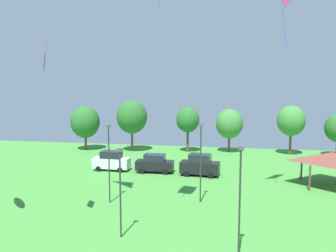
# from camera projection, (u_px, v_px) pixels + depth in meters

# --- Properties ---
(kite_flying_2) EXTENTS (1.06, 1.96, 2.19)m
(kite_flying_2) POSITION_uv_depth(u_px,v_px,m) (45.00, 56.00, 24.40)
(kite_flying_2) COLOR purple
(parked_car_leftmost) EXTENTS (4.52, 2.02, 2.43)m
(parked_car_leftmost) POSITION_uv_depth(u_px,v_px,m) (111.00, 161.00, 43.78)
(parked_car_leftmost) COLOR silver
(parked_car_leftmost) RESTS_ON ground
(parked_car_second_from_left) EXTENTS (4.56, 2.08, 2.22)m
(parked_car_second_from_left) POSITION_uv_depth(u_px,v_px,m) (155.00, 163.00, 42.75)
(parked_car_second_from_left) COLOR black
(parked_car_second_from_left) RESTS_ON ground
(parked_car_third_from_left) EXTENTS (4.66, 2.39, 2.53)m
(parked_car_third_from_left) POSITION_uv_depth(u_px,v_px,m) (200.00, 165.00, 41.28)
(parked_car_third_from_left) COLOR black
(parked_car_third_from_left) RESTS_ON ground
(park_pavilion) EXTENTS (6.77, 5.58, 3.60)m
(park_pavilion) POSITION_uv_depth(u_px,v_px,m) (333.00, 157.00, 36.84)
(park_pavilion) COLOR brown
(park_pavilion) RESTS_ON ground
(light_post_0) EXTENTS (0.36, 0.20, 6.32)m
(light_post_0) POSITION_uv_depth(u_px,v_px,m) (120.00, 188.00, 24.42)
(light_post_0) COLOR #2D2D33
(light_post_0) RESTS_ON ground
(light_post_1) EXTENTS (0.36, 0.20, 7.15)m
(light_post_1) POSITION_uv_depth(u_px,v_px,m) (201.00, 159.00, 31.69)
(light_post_1) COLOR #2D2D33
(light_post_1) RESTS_ON ground
(light_post_2) EXTENTS (0.36, 0.20, 6.96)m
(light_post_2) POSITION_uv_depth(u_px,v_px,m) (240.00, 196.00, 21.59)
(light_post_2) COLOR #2D2D33
(light_post_2) RESTS_ON ground
(light_post_3) EXTENTS (0.36, 0.20, 7.09)m
(light_post_3) POSITION_uv_depth(u_px,v_px,m) (109.00, 160.00, 31.57)
(light_post_3) COLOR #2D2D33
(light_post_3) RESTS_ON ground
(treeline_tree_0) EXTENTS (4.67, 4.67, 7.08)m
(treeline_tree_0) POSITION_uv_depth(u_px,v_px,m) (85.00, 122.00, 57.14)
(treeline_tree_0) COLOR brown
(treeline_tree_0) RESTS_ON ground
(treeline_tree_1) EXTENTS (4.81, 4.81, 8.12)m
(treeline_tree_1) POSITION_uv_depth(u_px,v_px,m) (132.00, 117.00, 55.84)
(treeline_tree_1) COLOR brown
(treeline_tree_1) RESTS_ON ground
(treeline_tree_2) EXTENTS (3.58, 3.58, 7.04)m
(treeline_tree_2) POSITION_uv_depth(u_px,v_px,m) (188.00, 120.00, 55.10)
(treeline_tree_2) COLOR brown
(treeline_tree_2) RESTS_ON ground
(treeline_tree_3) EXTENTS (4.17, 4.17, 6.75)m
(treeline_tree_3) POSITION_uv_depth(u_px,v_px,m) (229.00, 124.00, 55.09)
(treeline_tree_3) COLOR brown
(treeline_tree_3) RESTS_ON ground
(treeline_tree_4) EXTENTS (4.15, 4.15, 7.42)m
(treeline_tree_4) POSITION_uv_depth(u_px,v_px,m) (291.00, 121.00, 53.05)
(treeline_tree_4) COLOR brown
(treeline_tree_4) RESTS_ON ground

